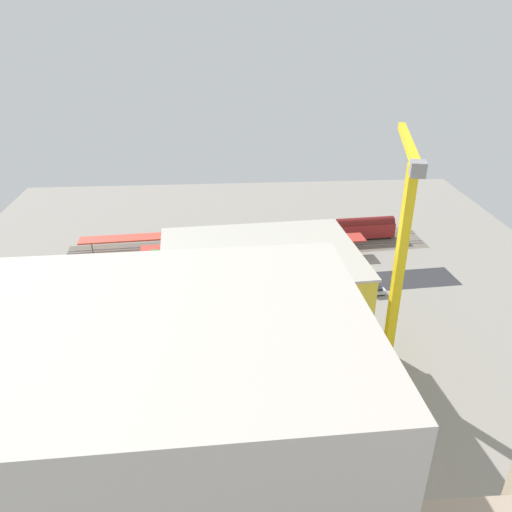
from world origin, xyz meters
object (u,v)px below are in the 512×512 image
Objects in this scene: construction_building at (260,308)px; traffic_light at (268,282)px; parked_car_4 at (263,295)px; passenger_coach at (365,228)px; platform_canopy_far at (197,234)px; parked_car_1 at (350,291)px; tower_crane at (400,246)px; street_tree_1 at (330,254)px; street_tree_0 at (155,263)px; parked_car_0 at (376,291)px; parked_car_2 at (322,293)px; parked_car_3 at (293,294)px; street_tree_2 at (169,264)px; locomotive at (291,235)px; platform_canopy_near at (255,244)px; box_truck_0 at (259,297)px.

traffic_light is at bearing -103.83° from construction_building.
parked_car_4 is at bearing -42.85° from traffic_light.
passenger_coach is 42.44m from parked_car_4.
parked_car_1 is at bearing 142.24° from platform_canopy_far.
traffic_light is at bearing 137.15° from parked_car_4.
tower_crane is at bearing 90.08° from parked_car_1.
parked_car_1 is (10.96, 29.38, -2.53)m from passenger_coach.
street_tree_1 is at bearing 150.81° from platform_canopy_far.
street_tree_1 reaches higher than street_tree_0.
parked_car_1 is 0.11× the size of tower_crane.
tower_crane is (-21.71, 3.73, 12.78)m from construction_building.
parked_car_0 is 1.01× the size of parked_car_1.
construction_building reaches higher than street_tree_0.
street_tree_0 is (36.87, -9.49, 4.03)m from parked_car_2.
street_tree_2 reaches higher than parked_car_3.
platform_canopy_far is at bearing 6.20° from locomotive.
parked_car_0 is 0.63× the size of traffic_light.
platform_canopy_near is at bearing -96.95° from construction_building.
traffic_light is at bearing 94.14° from platform_canopy_near.
parked_car_3 is at bearing -163.21° from box_truck_0.
parked_car_4 is 0.61× the size of traffic_light.
platform_canopy_near reaches higher than parked_car_1.
traffic_light is (24.02, 0.64, 3.76)m from parked_car_0.
street_tree_0 is at bearing -11.10° from parked_car_0.
tower_crane is at bearing 114.51° from platform_canopy_near.
locomotive is 0.41× the size of tower_crane.
street_tree_0 is at bearing -11.85° from parked_car_1.
tower_crane is (10.92, 54.03, 19.94)m from passenger_coach.
parked_car_4 is 4.01m from traffic_light.
parked_car_3 is 6.60m from parked_car_4.
construction_building reaches higher than parked_car_4.
street_tree_0 reaches higher than parked_car_3.
platform_canopy_near is at bearing 45.45° from locomotive.
traffic_light is at bearing 3.62° from parked_car_2.
box_truck_0 is (20.46, 2.59, 0.98)m from parked_car_1.
locomotive is 3.48× the size of parked_car_2.
parked_car_0 is at bearing 131.97° from street_tree_1.
platform_canopy_far is 19.05m from street_tree_2.
street_tree_1 is (-6.39, 20.31, 3.97)m from locomotive.
box_truck_0 reaches higher than parked_car_2.
parked_car_2 is 12.94m from parked_car_4.
platform_canopy_near is 7.17× the size of street_tree_0.
street_tree_0 is (21.59, -29.99, -5.66)m from construction_building.
platform_canopy_near is 3.58× the size of locomotive.
street_tree_2 is at bearing -39.51° from tower_crane.
construction_building is at bearing 122.16° from street_tree_2.
street_tree_0 is 40.32m from street_tree_1.
platform_canopy_far is 32.17m from traffic_light.
street_tree_2 is 23.90m from traffic_light.
parked_car_4 reaches higher than parked_car_2.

